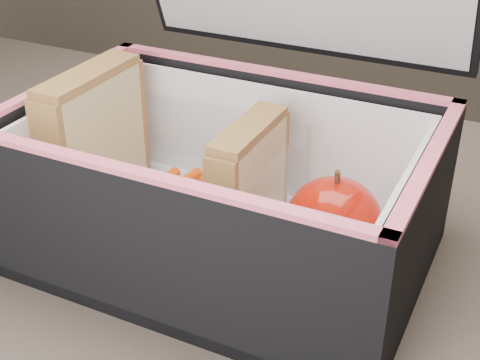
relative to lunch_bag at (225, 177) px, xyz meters
name	(u,v)px	position (x,y,z in m)	size (l,w,h in m)	color
lunch_bag	(225,177)	(0.00, 0.00, 0.00)	(0.31, 0.28, 0.31)	black
plastic_tub	(169,179)	(-0.05, 0.00, -0.01)	(0.19, 0.14, 0.08)	white
sandwich_left	(95,137)	(-0.12, 0.00, 0.01)	(0.03, 0.11, 0.12)	tan
sandwich_right	(249,184)	(0.02, 0.00, 0.00)	(0.02, 0.09, 0.10)	tan
carrot_sticks	(167,205)	(-0.05, -0.01, -0.03)	(0.05, 0.13, 0.03)	#DA3900
paper_napkin	(328,259)	(0.09, 0.00, -0.05)	(0.07, 0.07, 0.01)	white
red_apple	(334,221)	(0.09, 0.00, -0.01)	(0.08, 0.08, 0.07)	#990B0B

